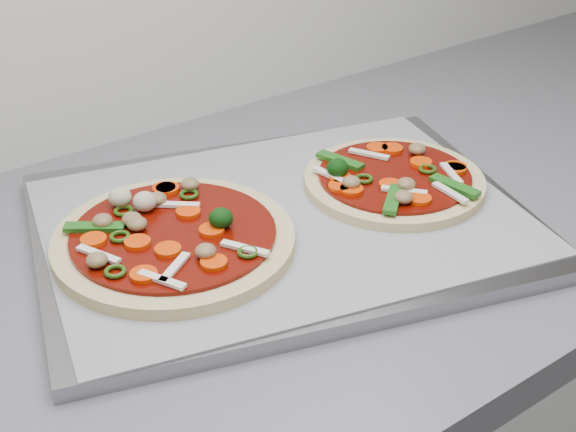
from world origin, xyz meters
TOP-DOWN VIEW (x-y plane):
  - baking_tray at (0.57, 1.30)m, footprint 0.59×0.50m
  - parchment at (0.57, 1.30)m, footprint 0.55×0.45m
  - pizza_left at (0.45, 1.32)m, footprint 0.32×0.32m
  - pizza_right at (0.71, 1.28)m, footprint 0.23×0.23m

SIDE VIEW (x-z plane):
  - baking_tray at x=0.57m, z-range 0.90..0.92m
  - parchment at x=0.57m, z-range 0.92..0.92m
  - pizza_right at x=0.71m, z-range 0.91..0.94m
  - pizza_left at x=0.45m, z-range 0.91..0.95m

